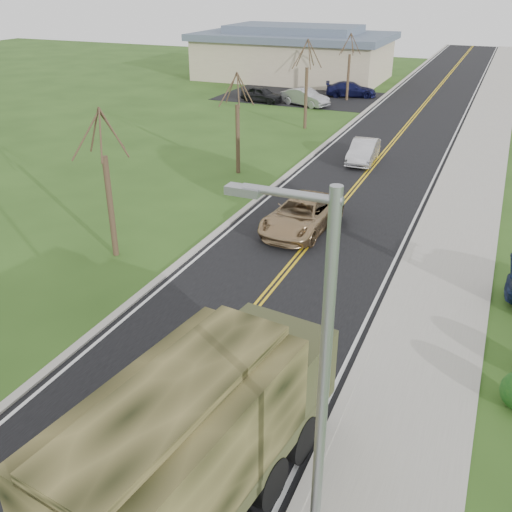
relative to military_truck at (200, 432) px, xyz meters
The scene contains 17 objects.
ground 3.15m from the military_truck, behind, with size 160.00×160.00×0.00m, color #284617.
road 39.79m from the military_truck, 93.29° to the left, with size 8.00×120.00×0.01m, color black.
curb_right 39.76m from the military_truck, 87.30° to the left, with size 0.30×120.00×0.12m, color #9E998E.
sidewalk_right 39.88m from the military_truck, 84.79° to the left, with size 3.20×120.00×0.10m, color #9E998E.
curb_left 40.24m from the military_truck, 99.21° to the left, with size 0.30×120.00×0.10m, color #9E998E.
street_light 3.58m from the military_truck, 17.73° to the right, with size 1.65×0.22×8.00m.
bare_tree_a 13.41m from the military_truck, 133.85° to the left, with size 1.93×2.26×6.08m.
bare_tree_b 23.57m from the military_truck, 113.20° to the left, with size 1.83×2.14×5.73m.
bare_tree_c 34.93m from the military_truck, 105.42° to the left, with size 2.04×2.39×6.42m.
bare_tree_d 46.60m from the military_truck, 101.49° to the left, with size 1.88×2.20×5.91m.
commercial_building 58.56m from the military_truck, 108.17° to the left, with size 25.50×21.50×5.65m.
military_truck is the anchor object (origin of this frame).
suv_champagne 15.55m from the military_truck, 101.47° to the left, with size 2.44×5.30×1.47m, color #9E8059.
sedan_silver 26.93m from the military_truck, 96.58° to the left, with size 1.46×4.18×1.38m, color silver.
lot_car_dark 44.73m from the military_truck, 111.26° to the left, with size 1.61×4.01×1.37m, color black.
lot_car_silver 43.39m from the military_truck, 106.10° to the left, with size 1.59×4.55×1.50m, color #9E9DA1.
lot_car_navy 48.40m from the military_truck, 101.20° to the left, with size 1.95×4.80×1.39m, color #0F1139.
Camera 1 is at (6.79, -7.22, 10.38)m, focal length 40.00 mm.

